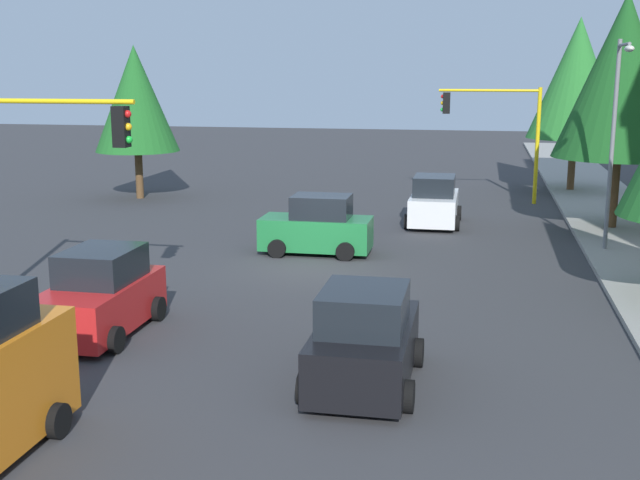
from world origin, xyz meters
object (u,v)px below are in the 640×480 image
Objects in this scene: tree_roadside_far at (577,78)px; car_green at (317,227)px; traffic_signal_far_left at (496,121)px; tree_opposite_side at (136,99)px; car_red at (100,296)px; car_black at (365,341)px; tree_roadside_mid at (623,76)px; car_white at (434,202)px; traffic_signal_near_right at (34,161)px; street_lamp_curbside at (616,123)px.

car_green is at bearing -31.41° from tree_roadside_far.
traffic_signal_far_left is at bearing 153.81° from car_green.
tree_roadside_far reaches higher than tree_opposite_side.
tree_roadside_far reaches higher than car_red.
car_black and car_red have the same top height.
car_black is (17.07, -7.10, -4.92)m from tree_roadside_mid.
tree_roadside_far reaches higher than car_black.
tree_roadside_far reaches higher than car_white.
traffic_signal_near_right is 0.78× the size of street_lamp_curbside.
traffic_signal_near_right is 1.44× the size of car_white.
tree_opposite_side reaches higher than traffic_signal_near_right.
traffic_signal_far_left is 23.21m from car_red.
tree_roadside_far is 28.71m from car_red.
tree_roadside_mid is (6.00, 4.37, 2.06)m from traffic_signal_far_left.
traffic_signal_far_left is (-20.00, 11.29, -0.11)m from traffic_signal_near_right.
tree_roadside_far is 12.79m from car_white.
car_black is at bearing 70.30° from traffic_signal_near_right.
traffic_signal_near_right is at bearing -32.28° from tree_roadside_far.
car_white is 1.03× the size of car_green.
car_red is at bearing 61.89° from traffic_signal_near_right.
street_lamp_curbside is (10.39, 3.57, 0.59)m from traffic_signal_far_left.
tree_opposite_side is 15.15m from car_green.
car_red is at bearing 21.24° from tree_opposite_side.
car_green is (1.61, -9.47, -3.45)m from street_lamp_curbside.
tree_roadside_far is (-24.00, 15.16, 1.76)m from traffic_signal_near_right.
traffic_signal_far_left is 16.78m from tree_opposite_side.
tree_roadside_mid reaches higher than car_black.
street_lamp_curbside is 0.97× the size of tree_opposite_side.
tree_roadside_far is 19.34m from car_green.
tree_opposite_side is at bearing -146.58° from car_black.
car_white and car_red have the same top height.
tree_roadside_mid is 2.34× the size of car_white.
traffic_signal_far_left is at bearing 156.45° from car_red.
traffic_signal_far_left is 1.39× the size of car_white.
street_lamp_curbside is 1.84× the size of car_red.
tree_opposite_side is at bearing -83.14° from traffic_signal_far_left.
car_black is 16.97m from car_white.
tree_roadside_far is 2.29× the size of car_black.
street_lamp_curbside is 17.03m from car_red.
car_red is at bearing -19.90° from car_green.
traffic_signal_near_right is at bearing -33.98° from car_green.
car_white is at bearing -89.14° from tree_roadside_mid.
tree_opposite_side is at bearing -100.78° from tree_roadside_mid.
tree_roadside_mid is at bearing 138.09° from car_red.
car_white is at bearing 178.81° from car_black.
tree_opposite_side reaches higher than street_lamp_curbside.
car_red is at bearing -27.49° from tree_roadside_far.
tree_roadside_far is 2.26× the size of car_white.
tree_roadside_far is at bearing 152.51° from car_red.
street_lamp_curbside is at bearing 130.03° from car_red.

